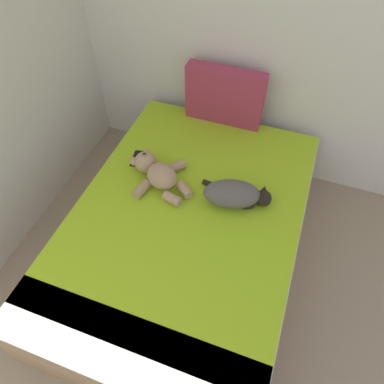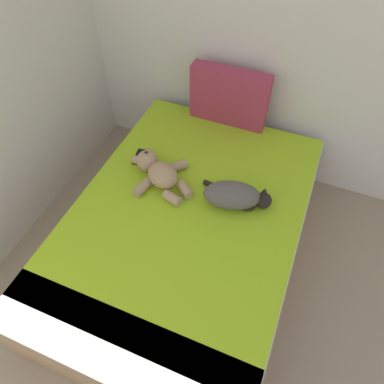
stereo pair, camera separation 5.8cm
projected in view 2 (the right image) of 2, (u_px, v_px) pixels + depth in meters
The scene contains 5 objects.
bed at pixel (186, 236), 2.35m from camera, with size 1.37×1.97×0.50m.
patterned_cushion at pixel (229, 97), 2.55m from camera, with size 0.56×0.11×0.41m.
cat at pixel (235, 196), 2.14m from camera, with size 0.44×0.28×0.15m.
teddy_bear at pixel (158, 172), 2.28m from camera, with size 0.47×0.38×0.15m.
cell_phone at pixel (140, 157), 2.45m from camera, with size 0.10×0.16×0.01m.
Camera 2 is at (1.69, 1.67, 2.23)m, focal length 33.79 mm.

